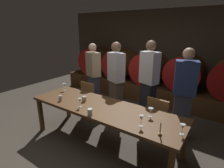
# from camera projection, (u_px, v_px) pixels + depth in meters

# --- Properties ---
(ground_plane) EXTENTS (8.33, 8.33, 0.00)m
(ground_plane) POSITION_uv_depth(u_px,v_px,m) (91.00, 140.00, 3.43)
(ground_plane) COLOR #4C443A
(back_wall) EXTENTS (6.40, 0.24, 2.58)m
(back_wall) POSITION_uv_depth(u_px,v_px,m) (157.00, 54.00, 5.51)
(back_wall) COLOR #473A2D
(back_wall) RESTS_ON ground
(barrel_shelf) EXTENTS (5.76, 0.90, 0.50)m
(barrel_shelf) POSITION_uv_depth(u_px,v_px,m) (148.00, 90.00, 5.39)
(barrel_shelf) COLOR brown
(barrel_shelf) RESTS_ON ground
(wine_barrel_far_left) EXTENTS (0.91, 0.83, 0.91)m
(wine_barrel_far_left) POSITION_uv_depth(u_px,v_px,m) (96.00, 61.00, 6.27)
(wine_barrel_far_left) COLOR #513319
(wine_barrel_far_left) RESTS_ON barrel_shelf
(wine_barrel_left) EXTENTS (0.91, 0.83, 0.91)m
(wine_barrel_left) POSITION_uv_depth(u_px,v_px,m) (120.00, 64.00, 5.72)
(wine_barrel_left) COLOR brown
(wine_barrel_left) RESTS_ON barrel_shelf
(wine_barrel_center) EXTENTS (0.91, 0.83, 0.91)m
(wine_barrel_center) POSITION_uv_depth(u_px,v_px,m) (149.00, 68.00, 5.18)
(wine_barrel_center) COLOR brown
(wine_barrel_center) RESTS_ON barrel_shelf
(wine_barrel_right) EXTENTS (0.91, 0.83, 0.91)m
(wine_barrel_right) POSITION_uv_depth(u_px,v_px,m) (184.00, 73.00, 4.65)
(wine_barrel_right) COLOR #513319
(wine_barrel_right) RESTS_ON barrel_shelf
(dining_table) EXTENTS (2.83, 0.85, 0.74)m
(dining_table) POSITION_uv_depth(u_px,v_px,m) (103.00, 110.00, 3.12)
(dining_table) COLOR brown
(dining_table) RESTS_ON ground
(chair_left) EXTENTS (0.42, 0.42, 0.88)m
(chair_left) POSITION_uv_depth(u_px,v_px,m) (91.00, 97.00, 4.20)
(chair_left) COLOR olive
(chair_left) RESTS_ON ground
(chair_right) EXTENTS (0.43, 0.43, 0.88)m
(chair_right) POSITION_uv_depth(u_px,v_px,m) (159.00, 117.00, 3.27)
(chair_right) COLOR olive
(chair_right) RESTS_ON ground
(guest_far_left) EXTENTS (0.44, 0.37, 1.70)m
(guest_far_left) POSITION_uv_depth(u_px,v_px,m) (93.00, 76.00, 4.56)
(guest_far_left) COLOR #33384C
(guest_far_left) RESTS_ON ground
(guest_center_left) EXTENTS (0.44, 0.37, 1.77)m
(guest_center_left) POSITION_uv_depth(u_px,v_px,m) (116.00, 80.00, 4.10)
(guest_center_left) COLOR brown
(guest_center_left) RESTS_ON ground
(guest_center_right) EXTENTS (0.44, 0.35, 1.82)m
(guest_center_right) POSITION_uv_depth(u_px,v_px,m) (149.00, 82.00, 3.83)
(guest_center_right) COLOR black
(guest_center_right) RESTS_ON ground
(guest_far_right) EXTENTS (0.43, 0.34, 1.74)m
(guest_far_right) POSITION_uv_depth(u_px,v_px,m) (184.00, 95.00, 3.24)
(guest_far_right) COLOR #33384C
(guest_far_right) RESTS_ON ground
(candle_center) EXTENTS (0.05, 0.05, 0.20)m
(candle_center) POSITION_uv_depth(u_px,v_px,m) (160.00, 131.00, 2.27)
(candle_center) COLOR olive
(candle_center) RESTS_ON dining_table
(wine_glass_far_left) EXTENTS (0.07, 0.07, 0.15)m
(wine_glass_far_left) POSITION_uv_depth(u_px,v_px,m) (64.00, 85.00, 3.89)
(wine_glass_far_left) COLOR silver
(wine_glass_far_left) RESTS_ON dining_table
(wine_glass_left) EXTENTS (0.07, 0.07, 0.16)m
(wine_glass_left) POSITION_uv_depth(u_px,v_px,m) (80.00, 101.00, 3.07)
(wine_glass_left) COLOR silver
(wine_glass_left) RESTS_ON dining_table
(wine_glass_center) EXTENTS (0.08, 0.08, 0.15)m
(wine_glass_center) POSITION_uv_depth(u_px,v_px,m) (151.00, 110.00, 2.73)
(wine_glass_center) COLOR white
(wine_glass_center) RESTS_ON dining_table
(wine_glass_right) EXTENTS (0.06, 0.06, 0.17)m
(wine_glass_right) POSITION_uv_depth(u_px,v_px,m) (141.00, 118.00, 2.46)
(wine_glass_right) COLOR white
(wine_glass_right) RESTS_ON dining_table
(wine_glass_far_right) EXTENTS (0.07, 0.07, 0.15)m
(wine_glass_far_right) POSITION_uv_depth(u_px,v_px,m) (183.00, 127.00, 2.27)
(wine_glass_far_right) COLOR silver
(wine_glass_far_right) RESTS_ON dining_table
(cup_left) EXTENTS (0.06, 0.06, 0.10)m
(cup_left) POSITION_uv_depth(u_px,v_px,m) (60.00, 98.00, 3.36)
(cup_left) COLOR silver
(cup_left) RESTS_ON dining_table
(cup_center) EXTENTS (0.08, 0.08, 0.09)m
(cup_center) POSITION_uv_depth(u_px,v_px,m) (84.00, 99.00, 3.33)
(cup_center) COLOR beige
(cup_center) RESTS_ON dining_table
(cup_right) EXTENTS (0.08, 0.08, 0.11)m
(cup_right) POSITION_uv_depth(u_px,v_px,m) (90.00, 112.00, 2.79)
(cup_right) COLOR white
(cup_right) RESTS_ON dining_table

